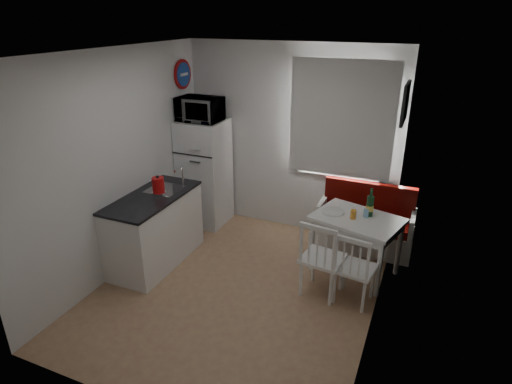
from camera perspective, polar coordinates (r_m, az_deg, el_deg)
floor at (r=5.04m, az=-2.45°, el=-12.75°), size 3.00×3.50×0.02m
ceiling at (r=4.11m, az=-3.08°, el=18.15°), size 3.00×3.50×0.02m
wall_back at (r=5.95m, az=4.61°, el=6.86°), size 3.00×0.02×2.60m
wall_front at (r=3.11m, az=-17.00°, el=-10.07°), size 3.00×0.02×2.60m
wall_left at (r=5.21m, az=-17.81°, el=3.44°), size 0.02×3.50×2.60m
wall_right at (r=4.04m, az=16.83°, el=-2.05°), size 0.02×3.50×2.60m
window at (r=5.67m, az=11.41°, el=9.06°), size 1.22×0.06×1.47m
curtain at (r=5.59m, az=11.29°, el=9.41°), size 1.35×0.02×1.50m
kitchen_counter at (r=5.47m, az=-13.29°, el=-4.78°), size 0.62×1.32×1.16m
wall_sign at (r=6.14m, az=-9.68°, el=15.21°), size 0.03×0.40×0.40m
picture_frame at (r=4.88m, az=19.25°, el=11.16°), size 0.04×0.52×0.42m
bench at (r=5.87m, az=14.26°, el=-4.68°), size 1.24×0.48×0.88m
dining_table at (r=5.15m, az=13.34°, el=-4.15°), size 1.13×0.92×0.73m
chair_left at (r=4.65m, az=8.68°, el=-8.00°), size 0.48×0.47×0.49m
chair_right at (r=4.63m, az=13.00°, el=-9.23°), size 0.45×0.43×0.45m
fridge at (r=6.28m, az=-6.85°, el=2.58°), size 0.62×0.62×1.55m
microwave at (r=5.98m, az=-7.52°, el=10.90°), size 0.59×0.40×0.33m
kettle at (r=5.27m, az=-12.90°, el=0.89°), size 0.17×0.17×0.23m
wine_bottle at (r=5.12m, az=14.99°, el=-1.33°), size 0.09×0.09×0.35m
drinking_glass_orange at (r=5.05m, az=12.82°, el=-2.92°), size 0.07×0.07×0.11m
drinking_glass_blue at (r=5.13m, az=14.46°, el=-2.74°), size 0.06×0.06×0.10m
plate at (r=5.17m, az=10.22°, el=-2.60°), size 0.26×0.26×0.02m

